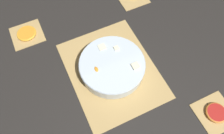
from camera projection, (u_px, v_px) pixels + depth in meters
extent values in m
plane|color=black|center=(112.00, 70.00, 0.95)|extent=(6.00, 6.00, 0.00)
cube|color=tan|center=(112.00, 70.00, 0.95)|extent=(0.45, 0.36, 0.01)
cube|color=brown|center=(97.00, 42.00, 1.02)|extent=(0.01, 0.35, 0.00)
cube|color=brown|center=(103.00, 53.00, 0.99)|extent=(0.01, 0.35, 0.00)
cube|color=brown|center=(109.00, 64.00, 0.96)|extent=(0.01, 0.35, 0.00)
cube|color=brown|center=(115.00, 76.00, 0.93)|extent=(0.01, 0.35, 0.00)
cube|color=brown|center=(122.00, 89.00, 0.90)|extent=(0.01, 0.35, 0.00)
cube|color=brown|center=(129.00, 102.00, 0.87)|extent=(0.01, 0.35, 0.00)
cube|color=tan|center=(27.00, 34.00, 1.04)|extent=(0.14, 0.14, 0.01)
cube|color=brown|center=(26.00, 30.00, 1.05)|extent=(0.00, 0.14, 0.00)
cube|color=brown|center=(28.00, 38.00, 1.03)|extent=(0.00, 0.14, 0.00)
cube|color=brown|center=(136.00, 3.00, 1.14)|extent=(0.00, 0.14, 0.00)
cube|color=tan|center=(215.00, 113.00, 0.85)|extent=(0.14, 0.14, 0.01)
cube|color=brown|center=(210.00, 105.00, 0.87)|extent=(0.00, 0.14, 0.00)
cube|color=brown|center=(215.00, 113.00, 0.85)|extent=(0.00, 0.14, 0.00)
cube|color=brown|center=(221.00, 122.00, 0.84)|extent=(0.00, 0.14, 0.00)
cylinder|color=silver|center=(112.00, 66.00, 0.92)|extent=(0.27, 0.27, 0.06)
torus|color=silver|center=(112.00, 64.00, 0.90)|extent=(0.28, 0.28, 0.01)
cylinder|color=#F4EABC|center=(137.00, 70.00, 0.93)|extent=(0.03, 0.03, 0.01)
cylinder|color=#F4EABC|center=(107.00, 59.00, 0.92)|extent=(0.03, 0.03, 0.01)
cylinder|color=#F4EABC|center=(88.00, 73.00, 0.92)|extent=(0.03, 0.03, 0.01)
cylinder|color=#F4EABC|center=(121.00, 71.00, 0.93)|extent=(0.03, 0.03, 0.01)
cylinder|color=#F4EABC|center=(96.00, 83.00, 0.88)|extent=(0.03, 0.03, 0.01)
cylinder|color=#F4EABC|center=(135.00, 59.00, 0.95)|extent=(0.03, 0.03, 0.01)
cylinder|color=#F4EABC|center=(124.00, 51.00, 0.97)|extent=(0.03, 0.03, 0.01)
cylinder|color=#F4EABC|center=(116.00, 79.00, 0.89)|extent=(0.03, 0.03, 0.01)
cube|color=beige|center=(116.00, 57.00, 0.93)|extent=(0.02, 0.02, 0.02)
cube|color=beige|center=(131.00, 83.00, 0.87)|extent=(0.02, 0.02, 0.02)
cube|color=beige|center=(102.00, 49.00, 0.94)|extent=(0.03, 0.03, 0.03)
cube|color=beige|center=(109.00, 54.00, 0.95)|extent=(0.02, 0.02, 0.02)
cube|color=beige|center=(108.00, 66.00, 0.91)|extent=(0.03, 0.03, 0.03)
cube|color=beige|center=(135.00, 67.00, 0.89)|extent=(0.03, 0.03, 0.03)
cube|color=beige|center=(127.00, 59.00, 0.92)|extent=(0.03, 0.03, 0.03)
cube|color=beige|center=(106.00, 80.00, 0.90)|extent=(0.03, 0.03, 0.03)
cube|color=beige|center=(116.00, 49.00, 0.93)|extent=(0.02, 0.02, 0.02)
cube|color=beige|center=(95.00, 70.00, 0.93)|extent=(0.03, 0.03, 0.03)
ellipsoid|color=orange|center=(97.00, 70.00, 0.88)|extent=(0.03, 0.02, 0.01)
ellipsoid|color=#B2231E|center=(112.00, 62.00, 0.93)|extent=(0.03, 0.02, 0.01)
ellipsoid|color=orange|center=(94.00, 59.00, 0.94)|extent=(0.03, 0.02, 0.01)
ellipsoid|color=orange|center=(116.00, 70.00, 0.90)|extent=(0.04, 0.02, 0.02)
ellipsoid|color=#B2231E|center=(98.00, 79.00, 0.90)|extent=(0.03, 0.02, 0.01)
ellipsoid|color=orange|center=(133.00, 77.00, 0.90)|extent=(0.03, 0.02, 0.01)
ellipsoid|color=orange|center=(99.00, 50.00, 0.98)|extent=(0.03, 0.02, 0.02)
cylinder|color=orange|center=(27.00, 33.00, 1.03)|extent=(0.08, 0.08, 0.01)
torus|color=#F4A82D|center=(27.00, 33.00, 1.03)|extent=(0.09, 0.09, 0.01)
cylinder|color=#B2231E|center=(216.00, 113.00, 0.85)|extent=(0.07, 0.07, 0.01)
torus|color=orange|center=(216.00, 113.00, 0.85)|extent=(0.08, 0.08, 0.01)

